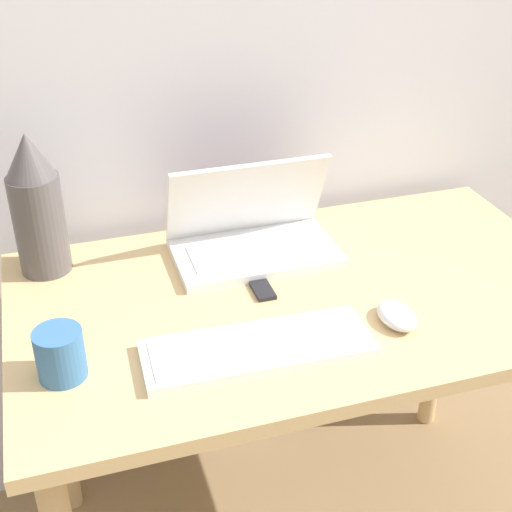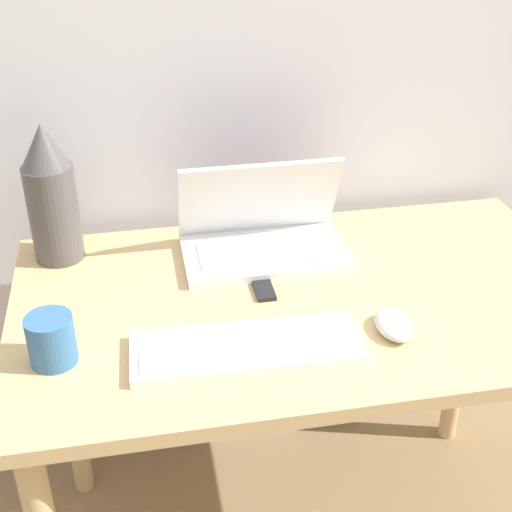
% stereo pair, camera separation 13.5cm
% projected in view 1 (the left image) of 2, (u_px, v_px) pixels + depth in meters
% --- Properties ---
extents(desk, '(1.17, 0.67, 0.75)m').
position_uv_depth(desk, '(303.00, 332.00, 1.48)').
color(desk, tan).
rests_on(desk, ground_plane).
extents(laptop, '(0.35, 0.21, 0.21)m').
position_uv_depth(laptop, '(252.00, 233.00, 1.54)').
color(laptop, white).
rests_on(laptop, desk).
extents(keyboard, '(0.41, 0.15, 0.02)m').
position_uv_depth(keyboard, '(257.00, 348.00, 1.26)').
color(keyboard, white).
rests_on(keyboard, desk).
extents(mouse, '(0.07, 0.10, 0.03)m').
position_uv_depth(mouse, '(397.00, 315.00, 1.33)').
color(mouse, silver).
rests_on(mouse, desk).
extents(vase, '(0.10, 0.10, 0.30)m').
position_uv_depth(vase, '(37.00, 206.00, 1.43)').
color(vase, '#514C4C').
rests_on(vase, desk).
extents(mp3_player, '(0.04, 0.07, 0.01)m').
position_uv_depth(mp3_player, '(263.00, 290.00, 1.43)').
color(mp3_player, black).
rests_on(mp3_player, desk).
extents(mug, '(0.08, 0.08, 0.09)m').
position_uv_depth(mug, '(60.00, 354.00, 1.19)').
color(mug, teal).
rests_on(mug, desk).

